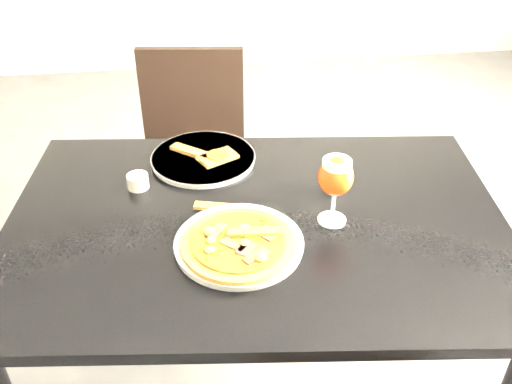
{
  "coord_description": "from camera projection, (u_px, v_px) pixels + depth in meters",
  "views": [
    {
      "loc": [
        -0.13,
        -0.91,
        1.58
      ],
      "look_at": [
        0.02,
        0.17,
        0.83
      ],
      "focal_mm": 40.0,
      "sensor_mm": 36.0,
      "label": 1
    }
  ],
  "objects": [
    {
      "name": "plate_main",
      "position": [
        239.0,
        244.0,
        1.28
      ],
      "size": [
        0.29,
        0.29,
        0.02
      ],
      "primitive_type": "cylinder",
      "rotation": [
        0.0,
        0.0,
        0.01
      ],
      "color": "silver",
      "rests_on": "dining_table"
    },
    {
      "name": "sauce_cup",
      "position": [
        138.0,
        181.0,
        1.47
      ],
      "size": [
        0.06,
        0.06,
        0.04
      ],
      "color": "beige",
      "rests_on": "dining_table"
    },
    {
      "name": "crust_scraps",
      "position": [
        209.0,
        155.0,
        1.57
      ],
      "size": [
        0.19,
        0.14,
        0.01
      ],
      "rotation": [
        0.0,
        0.0,
        -0.22
      ],
      "color": "#955A24",
      "rests_on": "plate_second"
    },
    {
      "name": "beer_glass",
      "position": [
        336.0,
        177.0,
        1.29
      ],
      "size": [
        0.08,
        0.08,
        0.17
      ],
      "color": "silver",
      "rests_on": "dining_table"
    },
    {
      "name": "plate_second",
      "position": [
        203.0,
        158.0,
        1.59
      ],
      "size": [
        0.32,
        0.32,
        0.02
      ],
      "primitive_type": "cylinder",
      "rotation": [
        0.0,
        0.0,
        -0.13
      ],
      "color": "silver",
      "rests_on": "dining_table"
    },
    {
      "name": "pizza",
      "position": [
        239.0,
        243.0,
        1.26
      ],
      "size": [
        0.25,
        0.25,
        0.03
      ],
      "rotation": [
        0.0,
        0.0,
        -0.41
      ],
      "color": "#955A24",
      "rests_on": "plate_main"
    },
    {
      "name": "dining_table",
      "position": [
        256.0,
        248.0,
        1.42
      ],
      "size": [
        1.28,
        0.93,
        0.75
      ],
      "rotation": [
        0.0,
        0.0,
        -0.11
      ],
      "color": "black",
      "rests_on": "ground"
    },
    {
      "name": "chair_far",
      "position": [
        193.0,
        160.0,
        2.12
      ],
      "size": [
        0.44,
        0.44,
        0.86
      ],
      "rotation": [
        0.0,
        0.0,
        -0.12
      ],
      "color": "black",
      "rests_on": "ground"
    },
    {
      "name": "loose_crust",
      "position": [
        217.0,
        207.0,
        1.4
      ],
      "size": [
        0.11,
        0.05,
        0.01
      ],
      "primitive_type": "cube",
      "rotation": [
        0.0,
        0.0,
        -0.25
      ],
      "color": "#955A24",
      "rests_on": "dining_table"
    }
  ]
}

